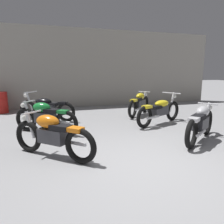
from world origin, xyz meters
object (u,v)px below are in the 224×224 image
Objects in this scene: motorcycle_left_row_2 at (46,107)px; motorcycle_right_row_0 at (201,122)px; oil_drum at (0,103)px; motorcycle_left_row_0 at (52,135)px; motorcycle_left_row_1 at (45,117)px; motorcycle_right_row_1 at (160,110)px; motorcycle_right_row_2 at (139,103)px.

motorcycle_left_row_2 is 1.10× the size of motorcycle_right_row_0.
oil_drum is (-5.33, 5.27, -0.03)m from motorcycle_right_row_0.
motorcycle_left_row_0 is 5.56m from oil_drum.
motorcycle_left_row_1 is at bearing -90.88° from motorcycle_left_row_2.
oil_drum is (-1.88, 5.23, -0.03)m from motorcycle_left_row_0.
oil_drum is (-1.77, 1.90, -0.03)m from motorcycle_left_row_2.
motorcycle_left_row_2 reaches higher than oil_drum.
motorcycle_right_row_1 reaches higher than motorcycle_right_row_2.
motorcycle_left_row_1 is at bearing -156.83° from motorcycle_right_row_2.
motorcycle_left_row_0 is 1.01× the size of motorcycle_right_row_2.
motorcycle_left_row_0 and motorcycle_left_row_1 have the same top height.
motorcycle_left_row_1 is 3.77m from motorcycle_right_row_2.
motorcycle_right_row_0 is at bearing -44.65° from oil_drum.
oil_drum is at bearing 109.83° from motorcycle_left_row_0.
motorcycle_right_row_1 is 1.36× the size of motorcycle_right_row_2.
motorcycle_left_row_0 is at bearing 179.35° from motorcycle_right_row_0.
motorcycle_left_row_2 is 2.60m from oil_drum.
motorcycle_left_row_1 and motorcycle_right_row_0 have the same top height.
motorcycle_right_row_1 is 1.49m from motorcycle_right_row_2.
motorcycle_left_row_2 is at bearing 136.59° from motorcycle_right_row_0.
motorcycle_left_row_0 is 0.82× the size of motorcycle_left_row_2.
motorcycle_right_row_1 is (-0.08, 1.77, -0.01)m from motorcycle_right_row_0.
motorcycle_right_row_1 is at bearing 27.28° from motorcycle_left_row_0.
motorcycle_left_row_1 is 3.90m from oil_drum.
motorcycle_left_row_2 is at bearing 89.12° from motorcycle_left_row_1.
motorcycle_right_row_2 is at bearing 91.42° from motorcycle_right_row_1.
motorcycle_left_row_1 is at bearing 179.83° from motorcycle_right_row_1.
motorcycle_left_row_2 is 2.18× the size of oil_drum.
motorcycle_left_row_2 is at bearing 91.98° from motorcycle_left_row_0.
motorcycle_left_row_0 is at bearing -70.17° from oil_drum.
motorcycle_right_row_2 is (-0.12, 3.27, 0.00)m from motorcycle_right_row_0.
motorcycle_left_row_0 and motorcycle_right_row_2 have the same top height.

